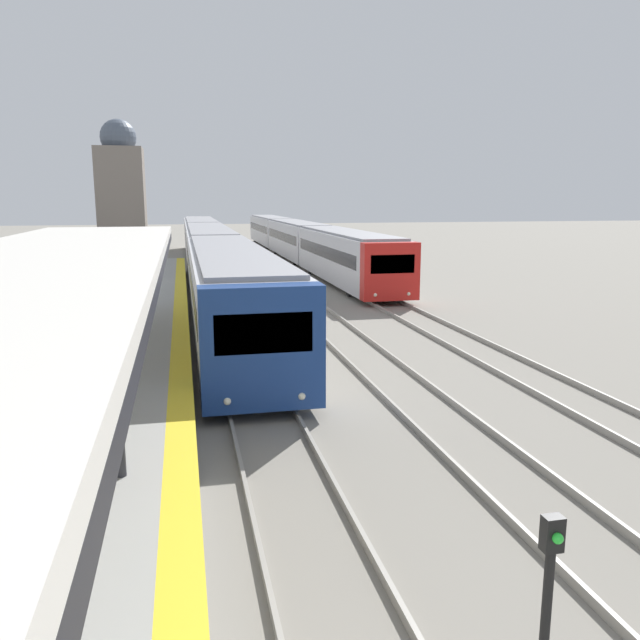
{
  "coord_description": "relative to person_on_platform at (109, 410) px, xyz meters",
  "views": [
    {
      "loc": [
        -1.56,
        -1.96,
        4.69
      ],
      "look_at": [
        1.84,
        13.5,
        1.61
      ],
      "focal_mm": 35.0,
      "sensor_mm": 36.0,
      "label": 1
    }
  ],
  "objects": [
    {
      "name": "person_on_platform",
      "position": [
        0.0,
        0.0,
        0.0
      ],
      "size": [
        0.4,
        0.4,
        1.66
      ],
      "color": "#2D2D33",
      "rests_on": "station_platform"
    },
    {
      "name": "signal_post_near",
      "position": [
        4.45,
        -3.61,
        -0.81
      ],
      "size": [
        0.2,
        0.21,
        1.68
      ],
      "color": "black",
      "rests_on": "ground_plane"
    },
    {
      "name": "train_near",
      "position": [
        2.63,
        29.11,
        -0.17
      ],
      "size": [
        2.64,
        50.28,
        3.05
      ],
      "color": "navy",
      "rests_on": "ground_plane"
    },
    {
      "name": "platform_canopy",
      "position": [
        -1.25,
        1.11,
        1.77
      ],
      "size": [
        4.0,
        25.58,
        2.88
      ],
      "color": "beige",
      "rests_on": "station_platform"
    },
    {
      "name": "distant_domed_building",
      "position": [
        -4.26,
        52.83,
        3.74
      ],
      "size": [
        4.19,
        4.19,
        11.83
      ],
      "color": "slate",
      "rests_on": "ground_plane"
    },
    {
      "name": "train_far",
      "position": [
        9.99,
        40.26,
        -0.23
      ],
      "size": [
        2.59,
        45.94,
        2.94
      ],
      "color": "red",
      "rests_on": "ground_plane"
    }
  ]
}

